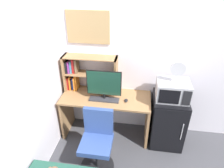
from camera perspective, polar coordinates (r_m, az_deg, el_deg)
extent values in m
cube|color=silver|center=(3.07, 23.50, 6.62)|extent=(6.40, 0.04, 2.60)
cube|color=#997047|center=(3.01, -1.81, -3.95)|extent=(1.34, 0.56, 0.03)
cube|color=#997047|center=(3.38, -12.78, -8.03)|extent=(0.04, 0.50, 0.70)
cube|color=#997047|center=(3.19, 10.10, -10.29)|extent=(0.04, 0.50, 0.70)
cube|color=#997047|center=(3.16, -13.09, 3.27)|extent=(0.03, 0.23, 0.57)
cube|color=#997047|center=(2.97, 1.14, 2.34)|extent=(0.03, 0.23, 0.57)
cube|color=#997047|center=(2.93, -6.48, 7.67)|extent=(0.81, 0.23, 0.01)
cube|color=#997047|center=(3.04, -6.19, 2.94)|extent=(0.75, 0.23, 0.01)
cube|color=#B21E1E|center=(3.25, -12.12, 0.57)|extent=(0.03, 0.17, 0.21)
cube|color=orange|center=(3.23, -11.66, 0.64)|extent=(0.02, 0.18, 0.23)
cube|color=navy|center=(3.24, -10.96, 0.38)|extent=(0.04, 0.14, 0.19)
cube|color=orange|center=(3.20, -10.41, 0.54)|extent=(0.02, 0.19, 0.23)
cube|color=orange|center=(3.19, -9.96, 0.79)|extent=(0.02, 0.17, 0.26)
cube|color=black|center=(3.12, -12.66, 5.06)|extent=(0.03, 0.18, 0.18)
cube|color=purple|center=(3.10, -12.01, 5.11)|extent=(0.03, 0.18, 0.19)
cube|color=teal|center=(3.10, -11.43, 5.11)|extent=(0.03, 0.16, 0.19)
cube|color=#B21E1E|center=(3.08, -10.82, 5.33)|extent=(0.03, 0.16, 0.22)
cube|color=brown|center=(3.07, -10.06, 5.28)|extent=(0.03, 0.16, 0.21)
cylinder|color=black|center=(2.95, -2.24, -4.21)|extent=(0.16, 0.16, 0.02)
cylinder|color=black|center=(2.92, -2.26, -3.47)|extent=(0.04, 0.04, 0.08)
cube|color=black|center=(2.81, -2.33, 0.27)|extent=(0.50, 0.01, 0.38)
cube|color=#193D2D|center=(2.81, -2.35, 0.23)|extent=(0.48, 0.02, 0.36)
cube|color=#333338|center=(2.93, -2.26, -4.46)|extent=(0.44, 0.13, 0.02)
ellipsoid|color=black|center=(2.90, 4.05, -4.73)|extent=(0.05, 0.08, 0.03)
cube|color=black|center=(3.19, 15.56, -9.90)|extent=(0.49, 0.53, 0.80)
cube|color=black|center=(2.99, 16.01, -13.18)|extent=(0.47, 0.01, 0.77)
cylinder|color=#B2B2B7|center=(2.99, 19.44, -12.88)|extent=(0.01, 0.01, 0.28)
cube|color=#ADADB2|center=(2.89, 16.99, -1.69)|extent=(0.45, 0.35, 0.27)
cube|color=black|center=(2.72, 16.10, -3.58)|extent=(0.27, 0.01, 0.20)
cube|color=black|center=(2.77, 20.67, -3.88)|extent=(0.11, 0.01, 0.21)
cylinder|color=silver|center=(2.82, 17.75, 0.69)|extent=(0.11, 0.11, 0.01)
cylinder|color=silver|center=(2.80, 17.91, 1.60)|extent=(0.02, 0.02, 0.09)
cylinder|color=silver|center=(2.73, 18.40, 4.16)|extent=(0.20, 0.03, 0.20)
cylinder|color=black|center=(2.99, -4.20, -22.51)|extent=(0.46, 0.46, 0.04)
cylinder|color=black|center=(2.83, -4.36, -19.96)|extent=(0.04, 0.04, 0.41)
cube|color=#334C8C|center=(2.66, -4.55, -16.81)|extent=(0.40, 0.40, 0.07)
cube|color=#334C8C|center=(2.63, -3.88, -10.53)|extent=(0.38, 0.06, 0.39)
cube|color=tan|center=(2.90, -6.93, 15.87)|extent=(0.62, 0.02, 0.46)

